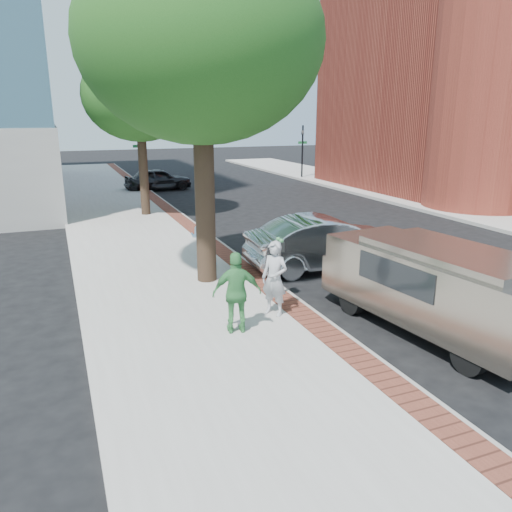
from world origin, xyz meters
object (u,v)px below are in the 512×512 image
parking_meter (280,254)px  van (429,283)px  bg_car (158,179)px  sedan_silver (327,243)px  person_gray (275,278)px  person_green (237,293)px  person_officer (203,238)px

parking_meter → van: 3.54m
parking_meter → bg_car: parking_meter is taller
parking_meter → sedan_silver: parking_meter is taller
bg_car → sedan_silver: bearing=177.8°
person_gray → person_green: person_green is taller
person_gray → van: (2.87, -1.64, 0.05)m
sedan_silver → bg_car: sedan_silver is taller
person_officer → person_green: person_green is taller
van → sedan_silver: bearing=80.3°
parking_meter → bg_car: 20.18m
parking_meter → person_gray: bearing=-119.5°
person_gray → person_officer: 4.33m
sedan_silver → van: size_ratio=0.90×
parking_meter → bg_car: (0.98, 20.15, -0.52)m
sedan_silver → van: van is taller
parking_meter → person_officer: 3.39m
van → person_gray: bearing=143.2°
parking_meter → person_green: size_ratio=0.87×
person_officer → van: bearing=157.2°
sedan_silver → van: 4.71m
person_green → sedan_silver: bearing=-125.7°
person_green → van: (3.97, -1.06, 0.05)m
person_gray → person_green: (-1.09, -0.58, 0.01)m
bg_car → person_green: bearing=166.1°
parking_meter → person_officer: (-1.00, 3.23, -0.22)m
sedan_silver → van: bearing=180.0°
person_officer → van: van is taller
person_gray → person_officer: person_gray is taller
person_gray → sedan_silver: 4.35m
bg_car → van: size_ratio=0.75×
person_green → van: 4.11m
person_officer → van: 6.79m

